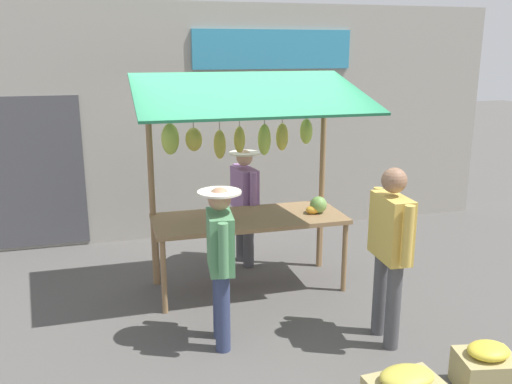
{
  "coord_description": "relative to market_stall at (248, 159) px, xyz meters",
  "views": [
    {
      "loc": [
        1.55,
        5.83,
        2.75
      ],
      "look_at": [
        0.0,
        0.3,
        1.25
      ],
      "focal_mm": 38.39,
      "sensor_mm": 36.0,
      "label": 1
    }
  ],
  "objects": [
    {
      "name": "vendor_with_sunhat",
      "position": [
        -0.14,
        -0.7,
        -0.66
      ],
      "size": [
        0.39,
        0.66,
        1.53
      ],
      "rotation": [
        0.0,
        0.0,
        1.71
      ],
      "color": "#4C4C51",
      "rests_on": "ground"
    },
    {
      "name": "produce_crate_near",
      "position": [
        -1.36,
        2.54,
        -1.36
      ],
      "size": [
        0.53,
        0.46,
        0.42
      ],
      "color": "tan",
      "rests_on": "ground"
    },
    {
      "name": "shopper_in_striped_shirt",
      "position": [
        -0.95,
        1.59,
        -0.54
      ],
      "size": [
        0.25,
        0.72,
        1.72
      ],
      "rotation": [
        0.0,
        0.0,
        -1.62
      ],
      "color": "#4C4C51",
      "rests_on": "ground"
    },
    {
      "name": "street_backdrop",
      "position": [
        0.05,
        -2.14,
        0.15
      ],
      "size": [
        9.0,
        0.3,
        3.4
      ],
      "color": "#9E998E",
      "rests_on": "ground"
    },
    {
      "name": "ground_plane",
      "position": [
        0.0,
        0.05,
        -1.55
      ],
      "size": [
        40.0,
        40.0,
        0.0
      ],
      "primitive_type": "plane",
      "color": "#514F4C"
    },
    {
      "name": "market_stall",
      "position": [
        0.0,
        0.0,
        0.0
      ],
      "size": [
        2.5,
        1.46,
        2.5
      ],
      "color": "olive",
      "rests_on": "ground"
    },
    {
      "name": "shopper_with_shopping_bag",
      "position": [
        0.59,
        1.22,
        -0.65
      ],
      "size": [
        0.4,
        0.67,
        1.55
      ],
      "rotation": [
        0.0,
        0.0,
        -1.68
      ],
      "color": "navy",
      "rests_on": "ground"
    }
  ]
}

